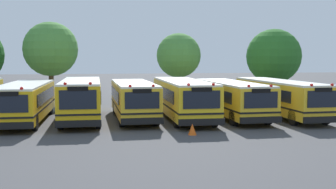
{
  "coord_description": "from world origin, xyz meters",
  "views": [
    {
      "loc": [
        -2.34,
        -27.95,
        4.07
      ],
      "look_at": [
        2.39,
        0.0,
        1.6
      ],
      "focal_mm": 45.55,
      "sensor_mm": 36.0,
      "label": 1
    }
  ],
  "objects_px": {
    "school_bus_2": "(81,98)",
    "traffic_cone": "(192,129)",
    "school_bus_4": "(183,97)",
    "school_bus_5": "(231,98)",
    "school_bus_3": "(133,99)",
    "tree_3": "(273,55)",
    "tree_1": "(49,48)",
    "tree_2": "(179,55)",
    "school_bus_1": "(25,101)",
    "school_bus_6": "(280,96)"
  },
  "relations": [
    {
      "from": "tree_2",
      "to": "school_bus_5",
      "type": "bearing_deg",
      "value": -79.9
    },
    {
      "from": "school_bus_1",
      "to": "school_bus_4",
      "type": "bearing_deg",
      "value": 179.7
    },
    {
      "from": "tree_1",
      "to": "tree_2",
      "type": "bearing_deg",
      "value": -4.49
    },
    {
      "from": "tree_3",
      "to": "traffic_cone",
      "type": "height_order",
      "value": "tree_3"
    },
    {
      "from": "traffic_cone",
      "to": "school_bus_3",
      "type": "bearing_deg",
      "value": 111.94
    },
    {
      "from": "school_bus_6",
      "to": "tree_3",
      "type": "distance_m",
      "value": 10.52
    },
    {
      "from": "tree_3",
      "to": "school_bus_2",
      "type": "bearing_deg",
      "value": -151.01
    },
    {
      "from": "school_bus_1",
      "to": "traffic_cone",
      "type": "bearing_deg",
      "value": 146.81
    },
    {
      "from": "school_bus_3",
      "to": "school_bus_6",
      "type": "height_order",
      "value": "school_bus_6"
    },
    {
      "from": "school_bus_1",
      "to": "traffic_cone",
      "type": "relative_size",
      "value": 17.4
    },
    {
      "from": "school_bus_5",
      "to": "tree_1",
      "type": "height_order",
      "value": "tree_1"
    },
    {
      "from": "school_bus_6",
      "to": "traffic_cone",
      "type": "distance_m",
      "value": 9.86
    },
    {
      "from": "school_bus_2",
      "to": "tree_1",
      "type": "relative_size",
      "value": 1.33
    },
    {
      "from": "school_bus_6",
      "to": "tree_3",
      "type": "height_order",
      "value": "tree_3"
    },
    {
      "from": "tree_3",
      "to": "school_bus_4",
      "type": "bearing_deg",
      "value": -137.82
    },
    {
      "from": "school_bus_2",
      "to": "tree_2",
      "type": "relative_size",
      "value": 1.53
    },
    {
      "from": "tree_3",
      "to": "tree_2",
      "type": "bearing_deg",
      "value": 178.74
    },
    {
      "from": "school_bus_2",
      "to": "traffic_cone",
      "type": "relative_size",
      "value": 16.08
    },
    {
      "from": "tree_2",
      "to": "traffic_cone",
      "type": "height_order",
      "value": "tree_2"
    },
    {
      "from": "school_bus_2",
      "to": "tree_2",
      "type": "height_order",
      "value": "tree_2"
    },
    {
      "from": "school_bus_3",
      "to": "school_bus_5",
      "type": "bearing_deg",
      "value": 176.52
    },
    {
      "from": "school_bus_2",
      "to": "traffic_cone",
      "type": "distance_m",
      "value": 8.61
    },
    {
      "from": "school_bus_3",
      "to": "tree_2",
      "type": "bearing_deg",
      "value": -118.41
    },
    {
      "from": "school_bus_3",
      "to": "traffic_cone",
      "type": "bearing_deg",
      "value": 110.77
    },
    {
      "from": "school_bus_2",
      "to": "tree_1",
      "type": "distance_m",
      "value": 11.52
    },
    {
      "from": "school_bus_5",
      "to": "traffic_cone",
      "type": "bearing_deg",
      "value": 54.31
    },
    {
      "from": "school_bus_4",
      "to": "tree_3",
      "type": "xyz_separation_m",
      "value": [
        10.44,
        9.46,
        2.85
      ]
    },
    {
      "from": "school_bus_3",
      "to": "tree_3",
      "type": "xyz_separation_m",
      "value": [
        13.74,
        9.31,
        2.91
      ]
    },
    {
      "from": "school_bus_2",
      "to": "school_bus_4",
      "type": "bearing_deg",
      "value": -179.67
    },
    {
      "from": "school_bus_5",
      "to": "tree_1",
      "type": "distance_m",
      "value": 17.22
    },
    {
      "from": "school_bus_4",
      "to": "traffic_cone",
      "type": "xyz_separation_m",
      "value": [
        -0.75,
        -6.17,
        -1.11
      ]
    },
    {
      "from": "school_bus_4",
      "to": "tree_3",
      "type": "relative_size",
      "value": 1.6
    },
    {
      "from": "school_bus_1",
      "to": "school_bus_2",
      "type": "distance_m",
      "value": 3.51
    },
    {
      "from": "school_bus_2",
      "to": "tree_2",
      "type": "xyz_separation_m",
      "value": [
        8.27,
        9.68,
        2.83
      ]
    },
    {
      "from": "school_bus_6",
      "to": "tree_2",
      "type": "xyz_separation_m",
      "value": [
        -5.28,
        9.66,
        2.9
      ]
    },
    {
      "from": "school_bus_3",
      "to": "school_bus_6",
      "type": "distance_m",
      "value": 10.17
    },
    {
      "from": "school_bus_4",
      "to": "traffic_cone",
      "type": "height_order",
      "value": "school_bus_4"
    },
    {
      "from": "school_bus_1",
      "to": "school_bus_2",
      "type": "height_order",
      "value": "school_bus_2"
    },
    {
      "from": "school_bus_1",
      "to": "school_bus_6",
      "type": "height_order",
      "value": "school_bus_6"
    },
    {
      "from": "school_bus_4",
      "to": "school_bus_6",
      "type": "height_order",
      "value": "school_bus_4"
    },
    {
      "from": "school_bus_2",
      "to": "school_bus_5",
      "type": "relative_size",
      "value": 0.94
    },
    {
      "from": "school_bus_2",
      "to": "school_bus_5",
      "type": "height_order",
      "value": "school_bus_2"
    },
    {
      "from": "school_bus_3",
      "to": "school_bus_4",
      "type": "height_order",
      "value": "school_bus_4"
    },
    {
      "from": "school_bus_6",
      "to": "traffic_cone",
      "type": "bearing_deg",
      "value": 37.47
    },
    {
      "from": "school_bus_4",
      "to": "school_bus_5",
      "type": "bearing_deg",
      "value": 178.27
    },
    {
      "from": "school_bus_3",
      "to": "school_bus_6",
      "type": "xyz_separation_m",
      "value": [
        10.17,
        -0.16,
        0.02
      ]
    },
    {
      "from": "school_bus_3",
      "to": "tree_3",
      "type": "relative_size",
      "value": 1.38
    },
    {
      "from": "school_bus_3",
      "to": "school_bus_5",
      "type": "relative_size",
      "value": 0.91
    },
    {
      "from": "school_bus_1",
      "to": "school_bus_3",
      "type": "bearing_deg",
      "value": -179.64
    },
    {
      "from": "school_bus_6",
      "to": "school_bus_5",
      "type": "bearing_deg",
      "value": 0.36
    }
  ]
}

